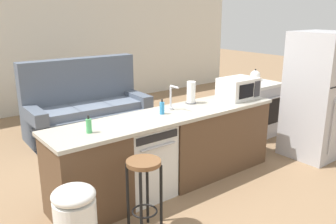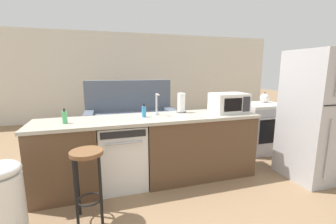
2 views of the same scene
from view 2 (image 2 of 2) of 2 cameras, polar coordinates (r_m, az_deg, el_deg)
name	(u,v)px [view 2 (image 2 of 2)]	position (r m, az deg, el deg)	size (l,w,h in m)	color
ground_plane	(142,182)	(3.25, -6.71, -17.16)	(24.00, 24.00, 0.00)	#896B4C
wall_back	(125,77)	(7.08, -10.87, 8.79)	(10.00, 0.06, 2.60)	silver
kitchen_counter	(158,151)	(3.12, -2.49, -9.84)	(2.94, 0.66, 0.90)	brown
dishwasher	(122,155)	(3.05, -11.59, -10.59)	(0.58, 0.61, 0.84)	silver
stove_range	(260,127)	(4.55, 22.28, -3.64)	(0.76, 0.68, 0.90)	#B7B7BC
refrigerator	(316,116)	(3.70, 33.53, -0.88)	(0.72, 0.73, 1.77)	#B7B7BC
microwave	(229,103)	(3.39, 15.19, 2.27)	(0.50, 0.37, 0.28)	white
sink_faucet	(157,106)	(3.07, -2.87, 1.61)	(0.07, 0.18, 0.30)	silver
paper_towel_roll	(181,103)	(3.27, 3.39, 2.29)	(0.14, 0.14, 0.28)	#4C4C51
soap_bottle	(144,112)	(2.97, -6.13, 0.11)	(0.06, 0.06, 0.18)	#338CCC
dish_soap_bottle	(65,117)	(2.87, -24.75, -1.22)	(0.06, 0.06, 0.18)	#4CB266
kettle	(265,98)	(4.66, 23.34, 3.31)	(0.21, 0.17, 0.19)	silver
bar_stool	(88,170)	(2.43, -19.73, -13.80)	(0.32, 0.32, 0.74)	brown
trash_bin	(3,201)	(2.57, -36.38, -17.79)	(0.35, 0.35, 0.74)	white
couch	(130,118)	(5.33, -9.54, -1.58)	(2.03, 0.97, 1.27)	#515B6B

